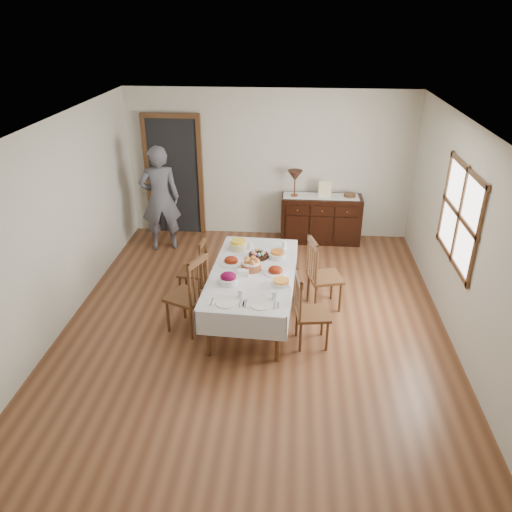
# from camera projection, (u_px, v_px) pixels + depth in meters

# --- Properties ---
(ground) EXTENTS (6.00, 6.00, 0.00)m
(ground) POSITION_uv_depth(u_px,v_px,m) (255.00, 323.00, 6.66)
(ground) COLOR brown
(room_shell) EXTENTS (5.02, 6.02, 2.65)m
(room_shell) POSITION_uv_depth(u_px,v_px,m) (247.00, 196.00, 6.31)
(room_shell) COLOR silver
(room_shell) RESTS_ON ground
(dining_table) EXTENTS (1.16, 2.13, 0.72)m
(dining_table) POSITION_uv_depth(u_px,v_px,m) (252.00, 277.00, 6.50)
(dining_table) COLOR silver
(dining_table) RESTS_ON ground
(chair_left_near) EXTENTS (0.58, 0.58, 1.07)m
(chair_left_near) POSITION_uv_depth(u_px,v_px,m) (190.00, 293.00, 6.29)
(chair_left_near) COLOR #52321A
(chair_left_near) RESTS_ON ground
(chair_left_far) EXTENTS (0.40, 0.40, 0.89)m
(chair_left_far) POSITION_uv_depth(u_px,v_px,m) (195.00, 269.00, 7.08)
(chair_left_far) COLOR #52321A
(chair_left_far) RESTS_ON ground
(chair_right_near) EXTENTS (0.45, 0.45, 0.97)m
(chair_right_near) POSITION_uv_depth(u_px,v_px,m) (309.00, 310.00, 6.04)
(chair_right_near) COLOR #52321A
(chair_right_near) RESTS_ON ground
(chair_right_far) EXTENTS (0.53, 0.53, 1.04)m
(chair_right_far) POSITION_uv_depth(u_px,v_px,m) (321.00, 274.00, 6.79)
(chair_right_far) COLOR #52321A
(chair_right_far) RESTS_ON ground
(sideboard) EXTENTS (1.40, 0.51, 0.84)m
(sideboard) POSITION_uv_depth(u_px,v_px,m) (321.00, 219.00, 8.83)
(sideboard) COLOR black
(sideboard) RESTS_ON ground
(person) EXTENTS (0.69, 0.55, 1.93)m
(person) POSITION_uv_depth(u_px,v_px,m) (160.00, 195.00, 8.32)
(person) COLOR #50515A
(person) RESTS_ON ground
(bread_basket) EXTENTS (0.27, 0.27, 0.17)m
(bread_basket) POSITION_uv_depth(u_px,v_px,m) (251.00, 264.00, 6.47)
(bread_basket) COLOR brown
(bread_basket) RESTS_ON dining_table
(egg_basket) EXTENTS (0.27, 0.27, 0.10)m
(egg_basket) POSITION_uv_depth(u_px,v_px,m) (258.00, 255.00, 6.80)
(egg_basket) COLOR black
(egg_basket) RESTS_ON dining_table
(ham_platter_a) EXTENTS (0.32, 0.32, 0.11)m
(ham_platter_a) POSITION_uv_depth(u_px,v_px,m) (231.00, 261.00, 6.65)
(ham_platter_a) COLOR white
(ham_platter_a) RESTS_ON dining_table
(ham_platter_b) EXTENTS (0.30, 0.30, 0.11)m
(ham_platter_b) POSITION_uv_depth(u_px,v_px,m) (275.00, 271.00, 6.40)
(ham_platter_b) COLOR white
(ham_platter_b) RESTS_ON dining_table
(beet_bowl) EXTENTS (0.24, 0.24, 0.15)m
(beet_bowl) POSITION_uv_depth(u_px,v_px,m) (228.00, 279.00, 6.15)
(beet_bowl) COLOR white
(beet_bowl) RESTS_ON dining_table
(carrot_bowl) EXTENTS (0.24, 0.24, 0.09)m
(carrot_bowl) POSITION_uv_depth(u_px,v_px,m) (277.00, 255.00, 6.80)
(carrot_bowl) COLOR white
(carrot_bowl) RESTS_ON dining_table
(pineapple_bowl) EXTENTS (0.25, 0.25, 0.13)m
(pineapple_bowl) POSITION_uv_depth(u_px,v_px,m) (238.00, 245.00, 7.03)
(pineapple_bowl) COLOR #D4C788
(pineapple_bowl) RESTS_ON dining_table
(casserole_dish) EXTENTS (0.21, 0.21, 0.07)m
(casserole_dish) POSITION_uv_depth(u_px,v_px,m) (281.00, 282.00, 6.12)
(casserole_dish) COLOR white
(casserole_dish) RESTS_ON dining_table
(butter_dish) EXTENTS (0.14, 0.10, 0.07)m
(butter_dish) POSITION_uv_depth(u_px,v_px,m) (243.00, 273.00, 6.35)
(butter_dish) COLOR white
(butter_dish) RESTS_ON dining_table
(setting_left) EXTENTS (0.43, 0.31, 0.10)m
(setting_left) POSITION_uv_depth(u_px,v_px,m) (231.00, 299.00, 5.79)
(setting_left) COLOR white
(setting_left) RESTS_ON dining_table
(setting_right) EXTENTS (0.43, 0.31, 0.10)m
(setting_right) POSITION_uv_depth(u_px,v_px,m) (265.00, 301.00, 5.75)
(setting_right) COLOR white
(setting_right) RESTS_ON dining_table
(glass_far_a) EXTENTS (0.07, 0.07, 0.09)m
(glass_far_a) POSITION_uv_depth(u_px,v_px,m) (250.00, 245.00, 7.06)
(glass_far_a) COLOR white
(glass_far_a) RESTS_ON dining_table
(glass_far_b) EXTENTS (0.06, 0.06, 0.11)m
(glass_far_b) POSITION_uv_depth(u_px,v_px,m) (284.00, 245.00, 7.04)
(glass_far_b) COLOR white
(glass_far_b) RESTS_ON dining_table
(runner) EXTENTS (1.30, 0.35, 0.01)m
(runner) POSITION_uv_depth(u_px,v_px,m) (321.00, 196.00, 8.65)
(runner) COLOR white
(runner) RESTS_ON sideboard
(table_lamp) EXTENTS (0.26, 0.26, 0.46)m
(table_lamp) POSITION_uv_depth(u_px,v_px,m) (295.00, 176.00, 8.50)
(table_lamp) COLOR brown
(table_lamp) RESTS_ON sideboard
(picture_frame) EXTENTS (0.22, 0.08, 0.28)m
(picture_frame) POSITION_uv_depth(u_px,v_px,m) (325.00, 190.00, 8.55)
(picture_frame) COLOR beige
(picture_frame) RESTS_ON sideboard
(deco_bowl) EXTENTS (0.20, 0.20, 0.06)m
(deco_bowl) POSITION_uv_depth(u_px,v_px,m) (350.00, 195.00, 8.61)
(deco_bowl) COLOR #52321A
(deco_bowl) RESTS_ON sideboard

